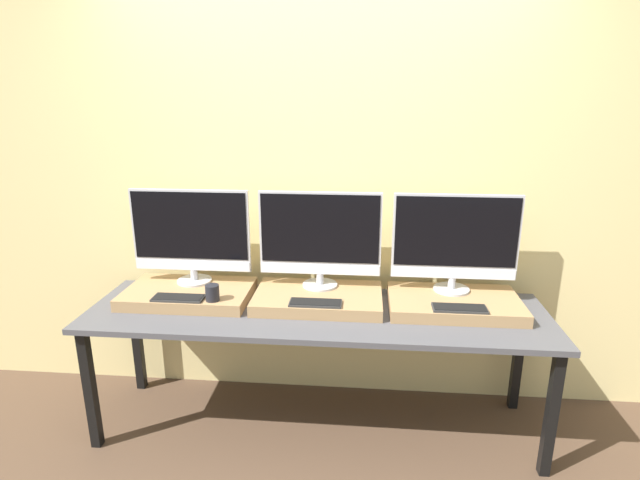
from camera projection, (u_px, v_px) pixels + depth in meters
name	position (u px, v px, depth m)	size (l,w,h in m)	color
ground_plane	(311.00, 467.00, 2.52)	(12.00, 12.00, 0.00)	#4C3828
wall_back	(323.00, 186.00, 2.86)	(8.00, 0.04, 2.60)	#DBC684
workbench	(317.00, 320.00, 2.66)	(2.43, 0.67, 0.71)	#47474C
wooden_riser_left	(189.00, 294.00, 2.78)	(0.69, 0.43, 0.06)	#99754C
monitor_left	(191.00, 234.00, 2.79)	(0.67, 0.20, 0.54)	#B2B2B7
keyboard_left	(178.00, 298.00, 2.62)	(0.27, 0.10, 0.01)	#2D2D2D
mug	(212.00, 293.00, 2.60)	(0.07, 0.07, 0.09)	black
wooden_riser_center	(318.00, 298.00, 2.72)	(0.69, 0.43, 0.06)	#99754C
monitor_center	(320.00, 237.00, 2.73)	(0.67, 0.20, 0.54)	#B2B2B7
keyboard_center	(315.00, 303.00, 2.56)	(0.27, 0.10, 0.01)	#2D2D2D
wooden_riser_right	(454.00, 303.00, 2.66)	(0.69, 0.43, 0.06)	#99754C
monitor_right	(455.00, 240.00, 2.66)	(0.67, 0.20, 0.54)	#B2B2B7
keyboard_right	(460.00, 308.00, 2.50)	(0.27, 0.10, 0.01)	#2D2D2D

